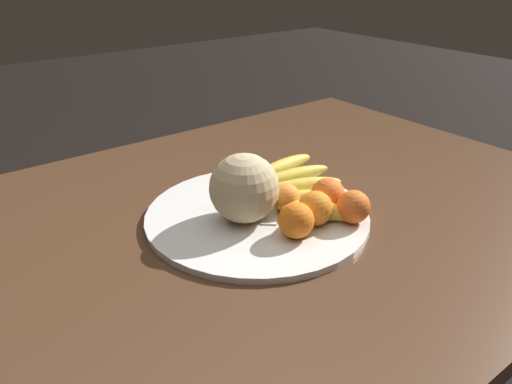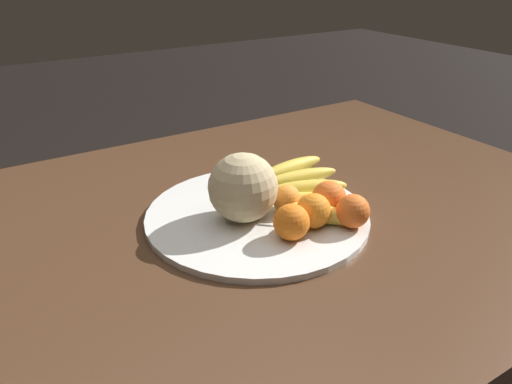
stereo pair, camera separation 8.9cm
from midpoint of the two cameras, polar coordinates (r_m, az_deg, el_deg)
The scene contains 10 objects.
kitchen_table at distance 1.13m, azimuth -2.75°, elevation -6.30°, with size 1.64×1.14×0.77m.
fruit_bowl at distance 1.07m, azimuth -2.38°, elevation -2.76°, with size 0.48×0.48×0.01m.
melon at distance 1.01m, azimuth -3.88°, elevation 0.40°, with size 0.14×0.14×0.14m.
banana_bunch at distance 1.15m, azimuth 2.89°, elevation 0.70°, with size 0.26×0.33×0.04m.
orange_front_left at distance 0.97m, azimuth 1.93°, elevation -3.33°, with size 0.07×0.07×0.07m.
orange_front_right at distance 1.01m, azimuth 4.30°, elevation -1.91°, with size 0.07×0.07×0.07m.
orange_mid_center at distance 1.07m, azimuth 5.85°, elevation -0.37°, with size 0.07×0.07×0.07m.
orange_back_left at distance 1.03m, azimuth 8.65°, elevation -1.73°, with size 0.07×0.07×0.07m.
orange_back_right at distance 1.07m, azimuth 1.05°, elevation -0.69°, with size 0.06×0.06×0.06m.
produce_tag at distance 1.06m, azimuth -0.83°, elevation -2.73°, with size 0.08×0.08×0.00m.
Camera 1 is at (0.58, 0.76, 1.30)m, focal length 35.00 mm.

